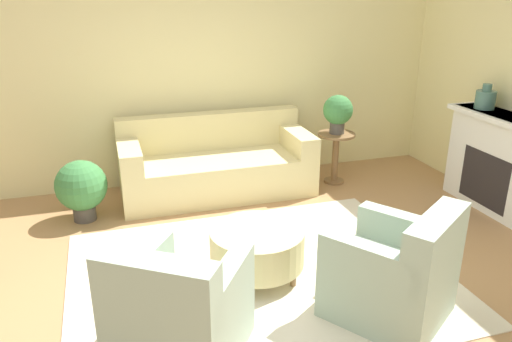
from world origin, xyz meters
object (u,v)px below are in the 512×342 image
(armchair_right, at_px, (395,275))
(potted_plant_floor, at_px, (81,187))
(couch, at_px, (216,166))
(armchair_left, at_px, (179,315))
(ottoman_table, at_px, (257,247))
(potted_plant_on_side_table, at_px, (338,111))
(vase_mantel_near, at_px, (485,99))
(side_table, at_px, (336,150))

(armchair_right, height_order, potted_plant_floor, armchair_right)
(couch, relative_size, armchair_left, 2.05)
(ottoman_table, distance_m, potted_plant_on_side_table, 2.46)
(vase_mantel_near, xyz_separation_m, potted_plant_floor, (-4.31, 0.71, -0.80))
(armchair_left, relative_size, ottoman_table, 1.36)
(potted_plant_floor, bearing_deg, armchair_left, -75.37)
(armchair_left, distance_m, side_table, 3.51)
(vase_mantel_near, relative_size, potted_plant_on_side_table, 0.58)
(armchair_left, bearing_deg, ottoman_table, 46.23)
(couch, height_order, potted_plant_on_side_table, potted_plant_on_side_table)
(ottoman_table, height_order, side_table, side_table)
(couch, bearing_deg, ottoman_table, -92.82)
(ottoman_table, xyz_separation_m, potted_plant_on_side_table, (1.58, 1.78, 0.63))
(vase_mantel_near, bearing_deg, armchair_left, -155.28)
(potted_plant_on_side_table, distance_m, potted_plant_floor, 3.04)
(ottoman_table, height_order, potted_plant_on_side_table, potted_plant_on_side_table)
(armchair_right, xyz_separation_m, potted_plant_floor, (-2.21, 2.41, 0.02))
(armchair_left, relative_size, vase_mantel_near, 3.93)
(couch, xyz_separation_m, armchair_left, (-0.88, -2.75, 0.02))
(couch, height_order, vase_mantel_near, vase_mantel_near)
(armchair_right, relative_size, side_table, 1.69)
(couch, bearing_deg, vase_mantel_near, -20.60)
(ottoman_table, relative_size, potted_plant_floor, 1.21)
(potted_plant_floor, bearing_deg, vase_mantel_near, -9.38)
(side_table, relative_size, potted_plant_on_side_table, 1.36)
(armchair_left, xyz_separation_m, potted_plant_on_side_table, (2.36, 2.60, 0.56))
(armchair_right, height_order, ottoman_table, armchair_right)
(vase_mantel_near, height_order, potted_plant_floor, vase_mantel_near)
(vase_mantel_near, xyz_separation_m, potted_plant_on_side_table, (-1.32, 0.91, -0.26))
(potted_plant_on_side_table, bearing_deg, potted_plant_floor, -176.26)
(armchair_left, distance_m, potted_plant_on_side_table, 3.56)
(vase_mantel_near, bearing_deg, potted_plant_floor, 170.62)
(vase_mantel_near, distance_m, potted_plant_on_side_table, 1.62)
(armchair_right, bearing_deg, ottoman_table, 134.36)
(armchair_right, bearing_deg, potted_plant_floor, 132.63)
(armchair_left, height_order, vase_mantel_near, vase_mantel_near)
(armchair_right, xyz_separation_m, vase_mantel_near, (2.09, 1.69, 0.82))
(potted_plant_floor, bearing_deg, side_table, 3.74)
(potted_plant_on_side_table, xyz_separation_m, potted_plant_floor, (-2.99, -0.20, -0.54))
(armchair_right, xyz_separation_m, potted_plant_on_side_table, (0.78, 2.60, 0.56))
(armchair_left, height_order, side_table, armchair_left)
(armchair_right, relative_size, vase_mantel_near, 3.93)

